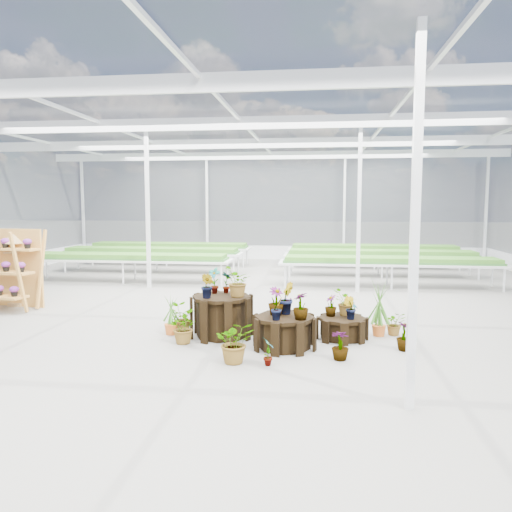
# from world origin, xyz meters

# --- Properties ---
(ground_plane) EXTENTS (24.00, 24.00, 0.00)m
(ground_plane) POSITION_xyz_m (0.00, 0.00, 0.00)
(ground_plane) COLOR gray
(ground_plane) RESTS_ON ground
(greenhouse_shell) EXTENTS (18.00, 24.00, 4.50)m
(greenhouse_shell) POSITION_xyz_m (0.00, 0.00, 2.25)
(greenhouse_shell) COLOR white
(greenhouse_shell) RESTS_ON ground
(steel_frame) EXTENTS (18.00, 24.00, 4.50)m
(steel_frame) POSITION_xyz_m (0.00, 0.00, 2.25)
(steel_frame) COLOR silver
(steel_frame) RESTS_ON ground
(nursery_benches) EXTENTS (16.00, 7.00, 0.84)m
(nursery_benches) POSITION_xyz_m (0.00, 7.20, 0.42)
(nursery_benches) COLOR silver
(nursery_benches) RESTS_ON ground
(plinth_tall) EXTENTS (1.47, 1.47, 0.77)m
(plinth_tall) POSITION_xyz_m (0.15, -1.07, 0.38)
(plinth_tall) COLOR black
(plinth_tall) RESTS_ON ground
(plinth_mid) EXTENTS (1.25, 1.25, 0.55)m
(plinth_mid) POSITION_xyz_m (1.35, -1.67, 0.28)
(plinth_mid) COLOR black
(plinth_mid) RESTS_ON ground
(plinth_low) EXTENTS (0.93, 0.93, 0.40)m
(plinth_low) POSITION_xyz_m (2.35, -0.97, 0.20)
(plinth_low) COLOR black
(plinth_low) RESTS_ON ground
(shelf_rack) EXTENTS (1.88, 1.20, 1.86)m
(shelf_rack) POSITION_xyz_m (-5.40, 0.68, 0.93)
(shelf_rack) COLOR #BE8439
(shelf_rack) RESTS_ON ground
(bird_table) EXTENTS (0.55, 0.55, 1.79)m
(bird_table) POSITION_xyz_m (-5.28, 1.08, 0.90)
(bird_table) COLOR #A98753
(bird_table) RESTS_ON ground
(nursery_plants) EXTENTS (4.58, 3.00, 1.32)m
(nursery_plants) POSITION_xyz_m (1.04, -1.23, 0.50)
(nursery_plants) COLOR #3B7324
(nursery_plants) RESTS_ON ground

